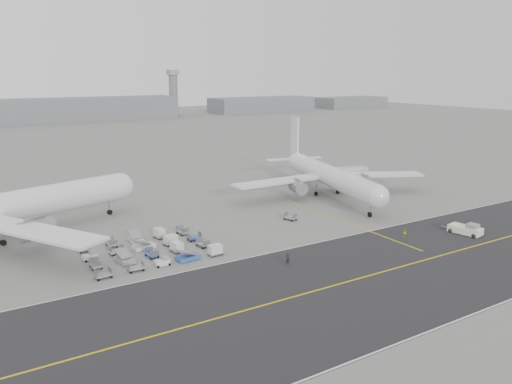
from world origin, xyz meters
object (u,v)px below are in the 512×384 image
airliner_b (328,175)px  pushback_tug (466,229)px  ground_crew_b (404,233)px  jet_bridge (341,174)px  ground_crew_a (288,259)px  control_tower (173,92)px

airliner_b → pushback_tug: size_ratio=6.39×
ground_crew_b → jet_bridge: bearing=-103.4°
pushback_tug → ground_crew_a: size_ratio=4.04×
control_tower → airliner_b: 247.65m
jet_bridge → ground_crew_b: bearing=-98.7°
ground_crew_a → airliner_b: bearing=36.3°
jet_bridge → ground_crew_a: jet_bridge is taller
airliner_b → ground_crew_b: 34.05m
ground_crew_a → ground_crew_b: bearing=-7.0°
jet_bridge → ground_crew_a: (-41.93, -35.90, -3.09)m
control_tower → airliner_b: (-58.35, -240.42, -11.21)m
airliner_b → pushback_tug: 37.74m
jet_bridge → pushback_tug: bearing=-81.4°
control_tower → jet_bridge: (-51.14, -237.10, -12.20)m
ground_crew_a → pushback_tug: bearing=-14.2°
airliner_b → jet_bridge: 8.00m
pushback_tug → ground_crew_a: 37.67m
jet_bridge → ground_crew_a: bearing=-124.4°
pushback_tug → airliner_b: bearing=82.6°
pushback_tug → jet_bridge: size_ratio=0.50×
control_tower → ground_crew_b: size_ratio=19.46×
airliner_b → ground_crew_b: (-8.63, -32.67, -4.24)m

